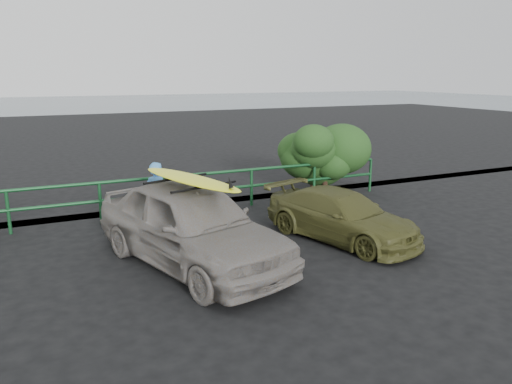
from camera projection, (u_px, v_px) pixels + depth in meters
ground at (211, 297)px, 8.12m from camera, size 80.00×80.00×0.00m
ocean at (44, 103)px, 61.07m from camera, size 200.00×200.00×0.00m
guardrail at (142, 198)px, 12.41m from camera, size 14.00×0.08×1.04m
shrub_right at (306, 161)px, 14.78m from camera, size 3.20×2.40×2.04m
sedan at (191, 225)px, 9.31m from camera, size 3.10×4.97×1.58m
olive_vehicle at (342, 216)px, 10.82m from camera, size 2.49×3.94×1.06m
man at (156, 197)px, 11.31m from camera, size 0.69×0.59×1.61m
roof_rack at (190, 182)px, 9.12m from camera, size 1.60×1.32×0.05m
surfboard at (190, 179)px, 9.10m from camera, size 1.39×2.93×0.09m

